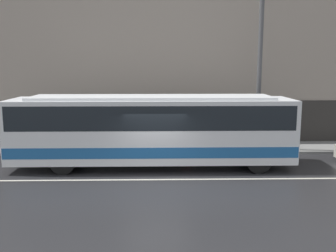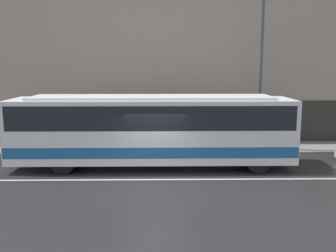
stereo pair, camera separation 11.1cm
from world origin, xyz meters
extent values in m
plane|color=#262628|center=(0.00, 0.00, 0.00)|extent=(60.00, 60.00, 0.00)
cube|color=gray|center=(0.00, 5.29, 0.07)|extent=(60.00, 2.58, 0.13)
cube|color=gray|center=(0.00, 6.73, 4.91)|extent=(60.00, 0.30, 9.82)
cube|color=#2D2B28|center=(0.00, 6.57, 1.23)|extent=(60.00, 0.06, 2.46)
cube|color=beige|center=(0.00, 0.00, 0.00)|extent=(54.00, 0.14, 0.01)
cube|color=white|center=(-0.16, 1.94, 1.67)|extent=(12.04, 2.56, 2.64)
cube|color=#1E5999|center=(-0.16, 1.94, 0.90)|extent=(11.98, 2.58, 0.45)
cube|color=black|center=(-0.16, 1.94, 2.31)|extent=(11.68, 2.58, 1.00)
cube|color=orange|center=(5.82, 1.94, 2.80)|extent=(0.12, 1.92, 0.28)
cube|color=white|center=(-0.16, 1.94, 3.05)|extent=(10.24, 2.18, 0.12)
cylinder|color=black|center=(4.27, 0.82, 0.52)|extent=(1.05, 0.28, 1.05)
cylinder|color=black|center=(4.27, 3.06, 0.52)|extent=(1.05, 0.28, 1.05)
cylinder|color=black|center=(-3.78, 0.82, 0.52)|extent=(1.05, 0.28, 1.05)
cylinder|color=black|center=(-3.78, 3.06, 0.52)|extent=(1.05, 0.28, 1.05)
cylinder|color=#4C4C4F|center=(5.18, 4.72, 4.14)|extent=(0.23, 0.23, 8.00)
cylinder|color=maroon|center=(1.69, 5.42, 0.84)|extent=(0.36, 0.36, 1.41)
sphere|color=tan|center=(1.69, 5.42, 1.67)|extent=(0.26, 0.26, 0.26)
camera|label=1|loc=(0.17, -14.05, 4.44)|focal=40.00mm
camera|label=2|loc=(0.28, -14.05, 4.44)|focal=40.00mm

